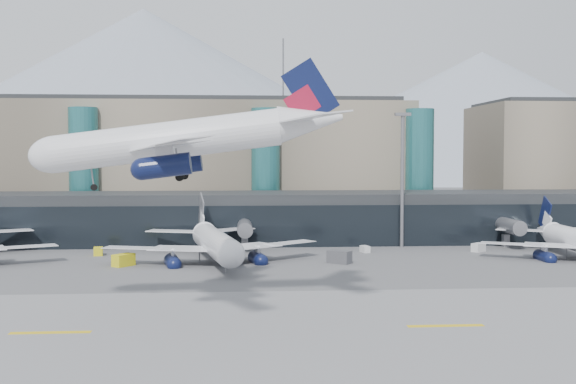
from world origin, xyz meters
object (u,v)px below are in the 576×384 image
object	(u,v)px
jet_parked_right	(574,233)
veh_b	(98,251)
veh_c	(339,257)
veh_h	(123,260)
hero_jet	(199,128)
veh_g	(365,249)
veh_d	(478,247)
jet_parked_mid	(212,234)
lightmast_mid	(402,172)

from	to	relation	value
jet_parked_right	veh_b	size ratio (longest dim) A/B	13.94
veh_b	veh_c	bearing A→B (deg)	-115.59
jet_parked_right	veh_h	distance (m)	76.00
hero_jet	jet_parked_right	xyz separation A→B (m)	(61.83, 41.41, -16.35)
veh_c	veh_g	distance (m)	14.26
jet_parked_right	veh_h	bearing A→B (deg)	94.19
veh_d	veh_c	bearing A→B (deg)	164.22
veh_g	veh_h	xyz separation A→B (m)	(-41.08, -13.18, 0.37)
veh_c	jet_parked_mid	bearing A→B (deg)	-154.74
veh_g	jet_parked_mid	bearing A→B (deg)	-88.94
veh_h	jet_parked_mid	bearing A→B (deg)	-33.03
jet_parked_right	veh_c	size ratio (longest dim) A/B	9.20
veh_g	veh_b	bearing A→B (deg)	-105.83
jet_parked_mid	veh_h	bearing A→B (deg)	97.53
lightmast_mid	veh_d	bearing A→B (deg)	-31.22
hero_jet	veh_h	world-z (taller)	hero_jet
hero_jet	jet_parked_mid	world-z (taller)	hero_jet
jet_parked_mid	veh_h	size ratio (longest dim) A/B	10.69
lightmast_mid	veh_b	bearing A→B (deg)	-172.38
lightmast_mid	jet_parked_mid	xyz separation A→B (m)	(-35.53, -15.51, -9.86)
jet_parked_right	veh_g	xyz separation A→B (m)	(-34.72, 8.67, -3.61)
lightmast_mid	veh_b	xyz separation A→B (m)	(-55.76, -7.45, -13.70)
veh_g	veh_h	world-z (taller)	veh_h
lightmast_mid	veh_d	size ratio (longest dim) A/B	9.36
jet_parked_mid	veh_d	world-z (taller)	jet_parked_mid
jet_parked_right	veh_c	world-z (taller)	jet_parked_right
veh_b	veh_d	distance (m)	68.18
veh_h	lightmast_mid	bearing A→B (deg)	-29.20
jet_parked_mid	jet_parked_right	size ratio (longest dim) A/B	1.08
lightmast_mid	veh_h	world-z (taller)	lightmast_mid
jet_parked_mid	veh_b	bearing A→B (deg)	57.53
veh_b	veh_g	size ratio (longest dim) A/B	1.21
veh_b	veh_h	bearing A→B (deg)	-162.45
veh_b	veh_g	bearing A→B (deg)	-98.40
veh_d	hero_jet	bearing A→B (deg)	-173.75
jet_parked_right	veh_b	bearing A→B (deg)	85.13
veh_b	veh_g	distance (m)	47.41
veh_c	veh_d	xyz separation A→B (m)	(27.26, 12.09, -0.26)
veh_b	veh_g	xyz separation A→B (m)	(47.41, 0.53, -0.12)
lightmast_mid	hero_jet	world-z (taller)	hero_jet
jet_parked_mid	veh_c	xyz separation A→B (m)	(20.69, -4.11, -3.52)
jet_parked_mid	jet_parked_right	bearing A→B (deg)	-100.85
hero_jet	veh_h	size ratio (longest dim) A/B	10.14
veh_c	veh_h	size ratio (longest dim) A/B	1.07
lightmast_mid	veh_c	bearing A→B (deg)	-127.10
jet_parked_mid	veh_h	xyz separation A→B (m)	(-13.90, -4.60, -3.59)
veh_d	veh_g	world-z (taller)	veh_d
lightmast_mid	jet_parked_right	bearing A→B (deg)	-30.60
veh_b	veh_h	world-z (taller)	veh_h
veh_c	veh_d	size ratio (longest dim) A/B	1.37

